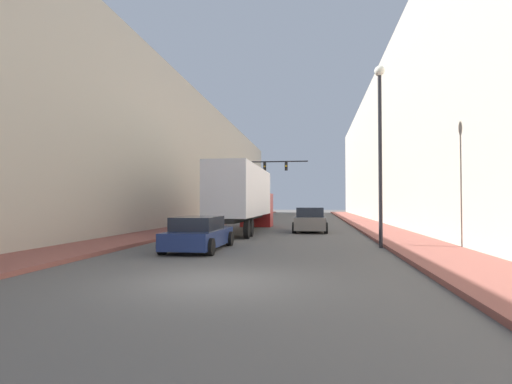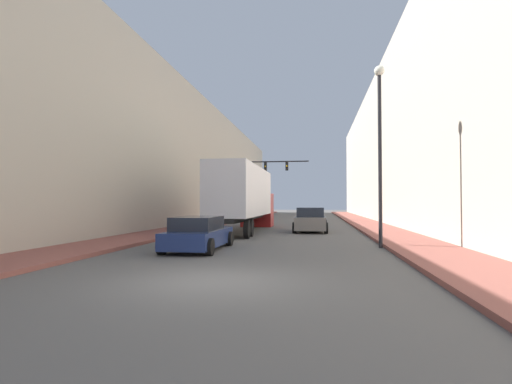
{
  "view_description": "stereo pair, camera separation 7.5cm",
  "coord_description": "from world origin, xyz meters",
  "px_view_note": "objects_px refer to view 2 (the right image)",
  "views": [
    {
      "loc": [
        2.45,
        -9.54,
        1.93
      ],
      "look_at": [
        -0.68,
        11.47,
        2.5
      ],
      "focal_mm": 28.0,
      "sensor_mm": 36.0,
      "label": 1
    },
    {
      "loc": [
        2.52,
        -9.53,
        1.93
      ],
      "look_at": [
        -0.68,
        11.47,
        2.5
      ],
      "focal_mm": 28.0,
      "sensor_mm": 36.0,
      "label": 2
    }
  ],
  "objects_px": {
    "traffic_signal_gantry": "(259,178)",
    "street_lamp": "(380,133)",
    "sedan_car": "(199,234)",
    "suv_car": "(311,220)",
    "semi_truck": "(245,196)"
  },
  "relations": [
    {
      "from": "traffic_signal_gantry",
      "to": "street_lamp",
      "type": "relative_size",
      "value": 0.89
    },
    {
      "from": "sedan_car",
      "to": "street_lamp",
      "type": "distance_m",
      "value": 8.81
    },
    {
      "from": "suv_car",
      "to": "semi_truck",
      "type": "bearing_deg",
      "value": -174.91
    },
    {
      "from": "sedan_car",
      "to": "street_lamp",
      "type": "bearing_deg",
      "value": 13.7
    },
    {
      "from": "street_lamp",
      "to": "semi_truck",
      "type": "bearing_deg",
      "value": 130.33
    },
    {
      "from": "sedan_car",
      "to": "semi_truck",
      "type": "bearing_deg",
      "value": 89.99
    },
    {
      "from": "suv_car",
      "to": "sedan_car",
      "type": "bearing_deg",
      "value": -111.66
    },
    {
      "from": "suv_car",
      "to": "street_lamp",
      "type": "height_order",
      "value": "street_lamp"
    },
    {
      "from": "sedan_car",
      "to": "traffic_signal_gantry",
      "type": "height_order",
      "value": "traffic_signal_gantry"
    },
    {
      "from": "sedan_car",
      "to": "traffic_signal_gantry",
      "type": "bearing_deg",
      "value": 92.8
    },
    {
      "from": "suv_car",
      "to": "street_lamp",
      "type": "xyz_separation_m",
      "value": [
        3.1,
        -9.2,
        4.17
      ]
    },
    {
      "from": "suv_car",
      "to": "traffic_signal_gantry",
      "type": "distance_m",
      "value": 16.93
    },
    {
      "from": "semi_truck",
      "to": "street_lamp",
      "type": "relative_size",
      "value": 1.69
    },
    {
      "from": "sedan_car",
      "to": "street_lamp",
      "type": "height_order",
      "value": "street_lamp"
    },
    {
      "from": "street_lamp",
      "to": "traffic_signal_gantry",
      "type": "bearing_deg",
      "value": 109.58
    }
  ]
}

